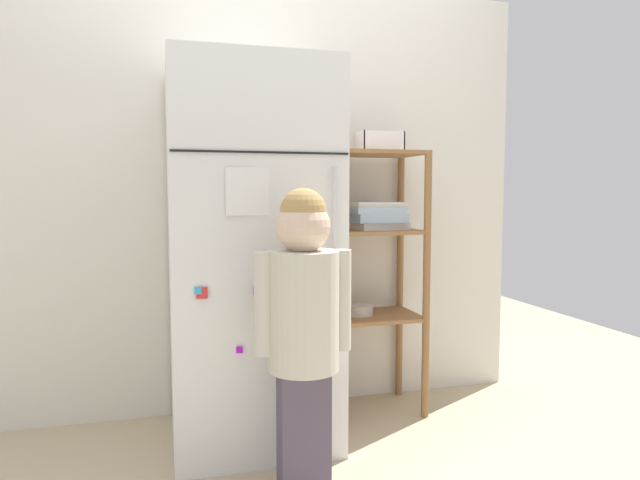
% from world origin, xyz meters
% --- Properties ---
extents(ground_plane, '(6.00, 6.00, 0.00)m').
position_xyz_m(ground_plane, '(0.00, 0.00, 0.00)').
color(ground_plane, tan).
extents(kitchen_wall_back, '(2.78, 0.03, 2.14)m').
position_xyz_m(kitchen_wall_back, '(0.00, 0.38, 1.07)').
color(kitchen_wall_back, silver).
rests_on(kitchen_wall_back, ground).
extents(refrigerator, '(0.69, 0.70, 1.64)m').
position_xyz_m(refrigerator, '(-0.10, 0.02, 0.82)').
color(refrigerator, white).
rests_on(refrigerator, ground).
extents(child_standing, '(0.36, 0.27, 1.11)m').
position_xyz_m(child_standing, '(0.01, -0.49, 0.67)').
color(child_standing, '#50475A').
rests_on(child_standing, ground).
extents(pantry_shelf_unit, '(0.45, 0.36, 1.30)m').
position_xyz_m(pantry_shelf_unit, '(0.54, 0.17, 0.83)').
color(pantry_shelf_unit, olive).
rests_on(pantry_shelf_unit, ground).
extents(fruit_bin, '(0.21, 0.14, 0.10)m').
position_xyz_m(fruit_bin, '(0.56, 0.17, 1.34)').
color(fruit_bin, white).
rests_on(fruit_bin, pantry_shelf_unit).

